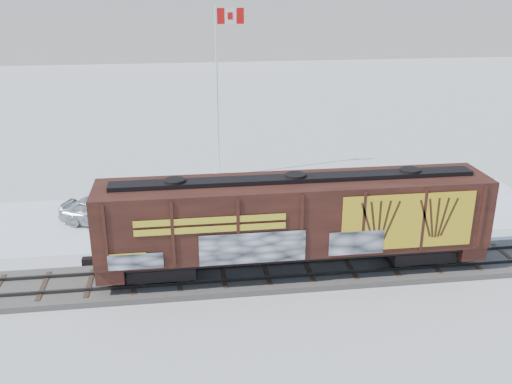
{
  "coord_description": "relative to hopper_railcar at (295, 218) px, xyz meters",
  "views": [
    {
      "loc": [
        -1.69,
        -23.31,
        12.99
      ],
      "look_at": [
        1.94,
        3.0,
        3.13
      ],
      "focal_mm": 40.0,
      "sensor_mm": 36.0,
      "label": 1
    }
  ],
  "objects": [
    {
      "name": "ground",
      "position": [
        -3.29,
        0.01,
        -2.92
      ],
      "size": [
        500.0,
        500.0,
        0.0
      ],
      "primitive_type": "plane",
      "color": "white",
      "rests_on": "ground"
    },
    {
      "name": "car_dark",
      "position": [
        3.9,
        7.99,
        -2.22
      ],
      "size": [
        4.92,
        3.03,
        1.33
      ],
      "primitive_type": "imported",
      "rotation": [
        0.0,
        0.0,
        1.3
      ],
      "color": "black",
      "rests_on": "parking_strip"
    },
    {
      "name": "car_white",
      "position": [
        -6.41,
        7.61,
        -2.03
      ],
      "size": [
        5.38,
        2.43,
        1.71
      ],
      "primitive_type": "imported",
      "rotation": [
        0.0,
        0.0,
        1.69
      ],
      "color": "silver",
      "rests_on": "parking_strip"
    },
    {
      "name": "rail_track",
      "position": [
        -3.29,
        0.01,
        -2.77
      ],
      "size": [
        50.0,
        3.4,
        0.43
      ],
      "color": "#59544C",
      "rests_on": "ground"
    },
    {
      "name": "car_silver",
      "position": [
        -9.58,
        7.23,
        -2.09
      ],
      "size": [
        5.05,
        3.65,
        1.6
      ],
      "primitive_type": "imported",
      "rotation": [
        0.0,
        0.0,
        1.15
      ],
      "color": "#B8BBC0",
      "rests_on": "parking_strip"
    },
    {
      "name": "parking_strip",
      "position": [
        -3.29,
        7.51,
        -2.9
      ],
      "size": [
        40.0,
        8.0,
        0.03
      ],
      "primitive_type": "cube",
      "color": "white",
      "rests_on": "ground"
    },
    {
      "name": "hopper_railcar",
      "position": [
        0.0,
        0.0,
        0.0
      ],
      "size": [
        17.62,
        3.06,
        4.47
      ],
      "color": "black",
      "rests_on": "rail_track"
    },
    {
      "name": "flagpole",
      "position": [
        -2.23,
        14.88,
        1.36
      ],
      "size": [
        2.3,
        0.9,
        11.56
      ],
      "color": "silver",
      "rests_on": "ground"
    }
  ]
}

